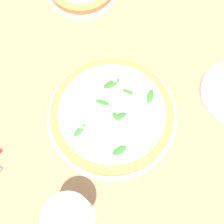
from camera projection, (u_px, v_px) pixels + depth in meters
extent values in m
plane|color=#9E7A56|center=(112.00, 126.00, 0.65)|extent=(6.00, 6.00, 0.00)
cylinder|color=white|center=(112.00, 115.00, 0.66)|extent=(0.32, 0.32, 0.01)
cylinder|color=#AD7542|center=(112.00, 113.00, 0.64)|extent=(0.30, 0.30, 0.02)
cylinder|color=silver|center=(112.00, 112.00, 0.63)|extent=(0.26, 0.26, 0.01)
ellipsoid|color=#30622D|center=(120.00, 116.00, 0.62)|extent=(0.03, 0.03, 0.01)
ellipsoid|color=#2D6B23|center=(128.00, 92.00, 0.64)|extent=(0.03, 0.02, 0.01)
ellipsoid|color=#316C25|center=(116.00, 117.00, 0.62)|extent=(0.03, 0.02, 0.01)
ellipsoid|color=#327229|center=(150.00, 96.00, 0.64)|extent=(0.03, 0.04, 0.01)
ellipsoid|color=#287025|center=(119.00, 150.00, 0.59)|extent=(0.03, 0.04, 0.01)
ellipsoid|color=#2F6225|center=(112.00, 83.00, 0.65)|extent=(0.03, 0.05, 0.01)
ellipsoid|color=#297325|center=(102.00, 102.00, 0.63)|extent=(0.04, 0.02, 0.01)
ellipsoid|color=#306E2D|center=(80.00, 130.00, 0.61)|extent=(0.01, 0.04, 0.01)
cube|color=beige|center=(120.00, 95.00, 0.64)|extent=(0.01, 0.01, 0.01)
cube|color=beige|center=(123.00, 95.00, 0.63)|extent=(0.01, 0.01, 0.01)
cube|color=beige|center=(115.00, 104.00, 0.63)|extent=(0.01, 0.01, 0.00)
cube|color=beige|center=(111.00, 107.00, 0.63)|extent=(0.00, 0.01, 0.00)
cube|color=beige|center=(82.00, 127.00, 0.61)|extent=(0.01, 0.01, 0.01)
cube|color=beige|center=(115.00, 81.00, 0.65)|extent=(0.01, 0.01, 0.01)
cube|color=beige|center=(83.00, 97.00, 0.63)|extent=(0.01, 0.01, 0.01)
cube|color=beige|center=(119.00, 130.00, 0.61)|extent=(0.00, 0.01, 0.00)
cylinder|color=white|center=(79.00, 216.00, 0.58)|extent=(0.07, 0.07, 0.00)
cylinder|color=white|center=(77.00, 217.00, 0.54)|extent=(0.01, 0.01, 0.08)
cone|color=white|center=(71.00, 218.00, 0.46)|extent=(0.08, 0.08, 0.09)
cylinder|color=white|center=(73.00, 217.00, 0.48)|extent=(0.05, 0.05, 0.03)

